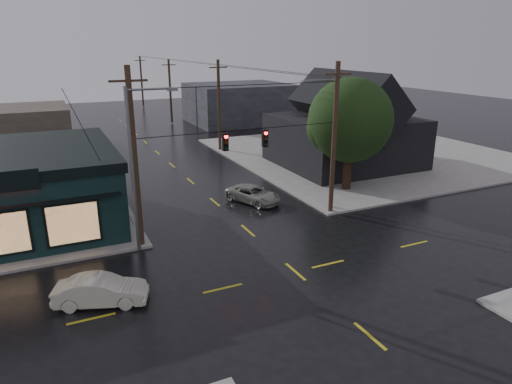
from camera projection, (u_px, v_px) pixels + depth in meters
name	position (u px, v px, depth m)	size (l,w,h in m)	color
ground_plane	(295.00, 272.00, 23.46)	(160.00, 160.00, 0.00)	black
sidewalk_ne	(365.00, 153.00, 48.73)	(28.00, 28.00, 0.15)	gray
ne_building	(345.00, 119.00, 42.77)	(12.60, 11.60, 8.75)	black
corner_tree	(350.00, 120.00, 34.86)	(6.52, 6.52, 8.73)	black
utility_pole_nw	(142.00, 246.00, 26.43)	(2.00, 0.32, 10.15)	black
utility_pole_ne	(330.00, 213.00, 31.68)	(2.00, 0.32, 10.15)	black
utility_pole_far_a	(220.00, 150.00, 50.20)	(2.00, 0.32, 9.65)	black
utility_pole_far_b	(172.00, 123.00, 67.42)	(2.00, 0.32, 9.15)	black
utility_pole_far_c	(144.00, 107.00, 84.65)	(2.00, 0.32, 9.15)	black
span_signal_assembly	(245.00, 140.00, 27.33)	(13.00, 0.48, 1.23)	black
streetlight_nw	(139.00, 252.00, 25.71)	(5.40, 0.30, 9.15)	slate
streetlight_ne	(331.00, 208.00, 32.48)	(5.40, 0.30, 9.15)	slate
bg_building_west	(12.00, 127.00, 51.59)	(12.00, 10.00, 4.40)	#362D27
bg_building_east	(239.00, 103.00, 67.80)	(14.00, 12.00, 5.60)	#232328
sedan_cream	(101.00, 291.00, 20.35)	(1.41, 4.06, 1.34)	beige
suv_silver	(253.00, 194.00, 33.61)	(2.00, 4.34, 1.21)	gray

